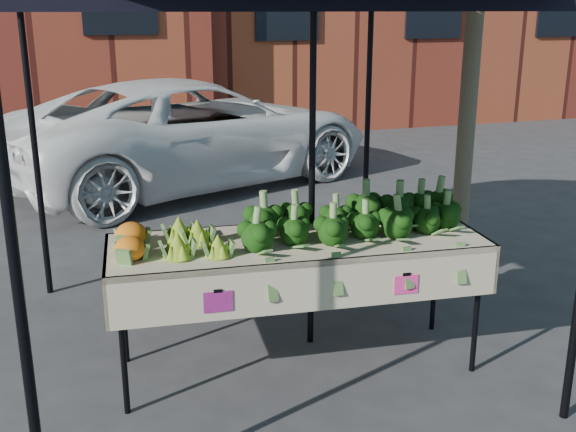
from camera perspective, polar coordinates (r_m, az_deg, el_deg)
name	(u,v)px	position (r m, az deg, el deg)	size (l,w,h in m)	color
ground	(322,367)	(4.74, 2.86, -12.37)	(90.00, 90.00, 0.00)	#2F2F32
table	(297,304)	(4.55, 0.79, -7.35)	(2.46, 1.01, 0.90)	beige
canopy	(258,157)	(4.58, -2.46, 4.93)	(3.16, 3.16, 2.74)	black
broccoli_heap	(353,213)	(4.50, 5.42, 0.23)	(1.60, 0.57, 0.27)	black
romanesco_cluster	(193,233)	(4.23, -7.91, -1.40)	(0.43, 0.57, 0.20)	#80A827
cauliflower_pair	(131,239)	(4.21, -12.93, -1.87)	(0.23, 0.43, 0.18)	orange
street_tree	(474,34)	(5.94, 15.14, 14.39)	(2.15, 2.15, 4.23)	#1E4C14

